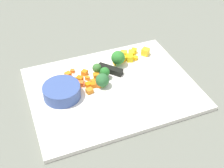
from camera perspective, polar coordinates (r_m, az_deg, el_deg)
name	(u,v)px	position (r m, az deg, el deg)	size (l,w,h in m)	color
ground_plane	(112,90)	(0.81, 0.00, -1.18)	(4.00, 4.00, 0.00)	slate
cutting_board	(112,88)	(0.81, 0.00, -0.86)	(0.44, 0.34, 0.01)	white
prep_bowl	(62,91)	(0.78, -9.65, -1.42)	(0.10, 0.10, 0.03)	#3A5292
chef_knife	(133,77)	(0.83, 4.05, 1.28)	(0.23, 0.26, 0.02)	silver
carrot_dice_0	(96,76)	(0.83, -3.05, 1.62)	(0.02, 0.02, 0.01)	orange
carrot_dice_1	(68,75)	(0.84, -8.45, 1.71)	(0.02, 0.02, 0.02)	orange
carrot_dice_2	(81,84)	(0.81, -6.07, 0.05)	(0.01, 0.02, 0.01)	orange
carrot_dice_3	(76,79)	(0.83, -6.91, 0.95)	(0.01, 0.01, 0.01)	orange
carrot_dice_4	(89,91)	(0.78, -4.37, -1.32)	(0.02, 0.01, 0.01)	orange
carrot_dice_5	(87,78)	(0.83, -4.75, 1.12)	(0.01, 0.01, 0.01)	orange
carrot_dice_6	(72,71)	(0.86, -7.64, 2.50)	(0.01, 0.01, 0.01)	orange
carrot_dice_7	(94,85)	(0.80, -3.54, -0.16)	(0.01, 0.02, 0.01)	orange
carrot_dice_8	(70,78)	(0.83, -8.04, 1.07)	(0.01, 0.01, 0.01)	orange
carrot_dice_9	(94,82)	(0.81, -3.56, 0.41)	(0.01, 0.01, 0.01)	orange
carrot_dice_10	(98,84)	(0.80, -2.68, 0.00)	(0.02, 0.02, 0.02)	orange
carrot_dice_11	(88,85)	(0.80, -4.61, -0.19)	(0.01, 0.02, 0.01)	orange
carrot_dice_12	(80,79)	(0.82, -6.23, 0.87)	(0.01, 0.02, 0.02)	orange
carrot_dice_13	(85,73)	(0.84, -5.32, 2.17)	(0.02, 0.02, 0.01)	orange
pepper_dice_0	(131,54)	(0.92, 3.75, 5.87)	(0.02, 0.02, 0.02)	yellow
pepper_dice_1	(130,58)	(0.90, 3.44, 5.05)	(0.02, 0.02, 0.02)	yellow
pepper_dice_2	(116,62)	(0.88, 0.78, 4.21)	(0.02, 0.02, 0.01)	yellow
pepper_dice_3	(125,58)	(0.90, 2.55, 5.08)	(0.01, 0.01, 0.01)	yellow
pepper_dice_4	(122,60)	(0.89, 1.88, 4.66)	(0.01, 0.02, 0.01)	yellow
pepper_dice_5	(134,51)	(0.93, 4.27, 6.40)	(0.01, 0.02, 0.02)	yellow
pepper_dice_6	(145,52)	(0.92, 6.46, 6.19)	(0.02, 0.02, 0.02)	yellow
pepper_dice_7	(124,54)	(0.91, 2.27, 5.79)	(0.02, 0.02, 0.02)	yellow
pepper_dice_8	(135,58)	(0.90, 4.49, 5.02)	(0.01, 0.01, 0.01)	yellow
pepper_dice_9	(121,57)	(0.90, 1.67, 5.26)	(0.02, 0.02, 0.02)	yellow
broccoli_floret_0	(105,72)	(0.82, -1.41, 2.28)	(0.03, 0.03, 0.04)	#8DAB64
broccoli_floret_1	(118,58)	(0.87, 1.18, 5.06)	(0.04, 0.04, 0.05)	#80C267
broccoli_floret_2	(102,80)	(0.79, -1.88, 0.73)	(0.04, 0.04, 0.04)	#90C15F
broccoli_floret_3	(97,68)	(0.84, -2.91, 3.05)	(0.03, 0.03, 0.03)	#81C369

